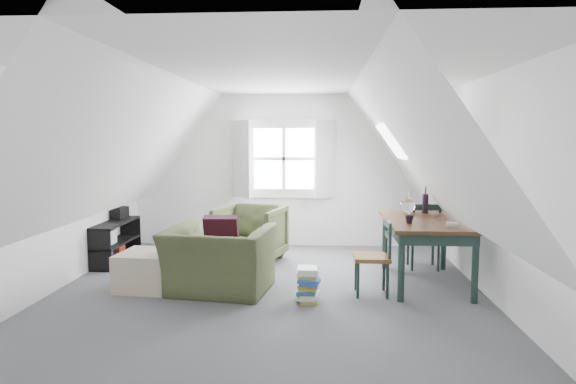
# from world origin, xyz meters

# --- Properties ---
(floor) EXTENTS (5.50, 5.50, 0.00)m
(floor) POSITION_xyz_m (0.00, 0.00, 0.00)
(floor) COLOR #505055
(floor) RESTS_ON ground
(ceiling) EXTENTS (5.50, 5.50, 0.00)m
(ceiling) POSITION_xyz_m (0.00, 0.00, 2.50)
(ceiling) COLOR white
(ceiling) RESTS_ON wall_back
(wall_back) EXTENTS (5.00, 0.00, 5.00)m
(wall_back) POSITION_xyz_m (0.00, 2.75, 1.25)
(wall_back) COLOR white
(wall_back) RESTS_ON ground
(wall_front) EXTENTS (5.00, 0.00, 5.00)m
(wall_front) POSITION_xyz_m (0.00, -2.75, 1.25)
(wall_front) COLOR white
(wall_front) RESTS_ON ground
(wall_left) EXTENTS (0.00, 5.50, 5.50)m
(wall_left) POSITION_xyz_m (-2.50, 0.00, 1.25)
(wall_left) COLOR white
(wall_left) RESTS_ON ground
(wall_right) EXTENTS (0.00, 5.50, 5.50)m
(wall_right) POSITION_xyz_m (2.50, 0.00, 1.25)
(wall_right) COLOR white
(wall_right) RESTS_ON ground
(slope_left) EXTENTS (3.19, 5.50, 4.48)m
(slope_left) POSITION_xyz_m (-1.55, 0.00, 1.78)
(slope_left) COLOR white
(slope_left) RESTS_ON wall_left
(slope_right) EXTENTS (3.19, 5.50, 4.48)m
(slope_right) POSITION_xyz_m (1.55, 0.00, 1.78)
(slope_right) COLOR white
(slope_right) RESTS_ON wall_right
(dormer_window) EXTENTS (1.71, 0.35, 1.30)m
(dormer_window) POSITION_xyz_m (0.00, 2.68, 1.45)
(dormer_window) COLOR white
(dormer_window) RESTS_ON wall_back
(skylight) EXTENTS (0.35, 0.75, 0.47)m
(skylight) POSITION_xyz_m (1.55, 1.30, 1.75)
(skylight) COLOR white
(skylight) RESTS_ON slope_right
(armchair_near) EXTENTS (1.30, 1.18, 0.76)m
(armchair_near) POSITION_xyz_m (-0.57, 0.07, 0.00)
(armchair_near) COLOR #3D4426
(armchair_near) RESTS_ON floor
(armchair_far) EXTENTS (1.07, 1.09, 0.82)m
(armchair_far) POSITION_xyz_m (-0.40, 1.54, 0.00)
(armchair_far) COLOR #3D4426
(armchair_far) RESTS_ON floor
(throw_pillow) EXTENTS (0.40, 0.24, 0.42)m
(throw_pillow) POSITION_xyz_m (-0.57, 0.22, 0.68)
(throw_pillow) COLOR #350E1B
(throw_pillow) RESTS_ON armchair_near
(ottoman) EXTENTS (0.72, 0.72, 0.44)m
(ottoman) POSITION_xyz_m (-1.43, 0.16, 0.22)
(ottoman) COLOR tan
(ottoman) RESTS_ON floor
(dining_table) EXTENTS (0.96, 1.60, 0.80)m
(dining_table) POSITION_xyz_m (1.89, 0.56, 0.70)
(dining_table) COLOR #372111
(dining_table) RESTS_ON floor
(demijohn) EXTENTS (0.20, 0.20, 0.29)m
(demijohn) POSITION_xyz_m (1.74, 1.01, 0.92)
(demijohn) COLOR silver
(demijohn) RESTS_ON dining_table
(vase_twigs) EXTENTS (0.08, 0.09, 0.63)m
(vase_twigs) POSITION_xyz_m (1.99, 1.11, 0.94)
(vase_twigs) COLOR black
(vase_twigs) RESTS_ON dining_table
(cup) EXTENTS (0.12, 0.12, 0.09)m
(cup) POSITION_xyz_m (1.64, 0.26, 0.80)
(cup) COLOR black
(cup) RESTS_ON dining_table
(paper_box) EXTENTS (0.13, 0.10, 0.04)m
(paper_box) POSITION_xyz_m (2.09, 0.11, 0.82)
(paper_box) COLOR white
(paper_box) RESTS_ON dining_table
(dining_chair_far) EXTENTS (0.43, 0.43, 0.92)m
(dining_chair_far) POSITION_xyz_m (2.02, 1.31, 0.48)
(dining_chair_far) COLOR brown
(dining_chair_far) RESTS_ON floor
(dining_chair_near) EXTENTS (0.40, 0.40, 0.86)m
(dining_chair_near) POSITION_xyz_m (1.23, 0.09, 0.45)
(dining_chair_near) COLOR brown
(dining_chair_near) RESTS_ON floor
(media_shelf) EXTENTS (0.38, 1.15, 0.59)m
(media_shelf) POSITION_xyz_m (-2.38, 1.38, 0.27)
(media_shelf) COLOR black
(media_shelf) RESTS_ON floor
(electronics_box) EXTENTS (0.22, 0.27, 0.19)m
(electronics_box) POSITION_xyz_m (-2.38, 1.67, 0.67)
(electronics_box) COLOR black
(electronics_box) RESTS_ON media_shelf
(magazine_stack) EXTENTS (0.28, 0.33, 0.38)m
(magazine_stack) POSITION_xyz_m (0.47, -0.22, 0.19)
(magazine_stack) COLOR #B29933
(magazine_stack) RESTS_ON floor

